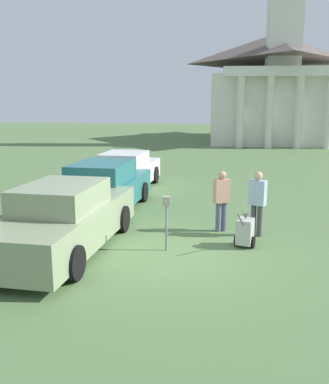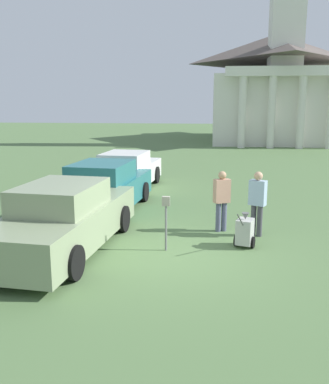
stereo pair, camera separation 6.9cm
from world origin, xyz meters
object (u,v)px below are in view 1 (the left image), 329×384
at_px(person_supervisor, 257,200).
at_px(parking_meter, 166,213).
at_px(parked_car_sage, 65,219).
at_px(equipment_cart, 245,231).
at_px(church, 272,82).
at_px(parked_car_white, 125,172).
at_px(parked_car_teal, 103,189).
at_px(person_worker, 222,198).

bearing_deg(person_supervisor, parking_meter, 59.69).
relative_size(parking_meter, person_supervisor, 0.77).
distance_m(parked_car_sage, parking_meter, 2.35).
distance_m(parked_car_sage, equipment_cart, 4.24).
bearing_deg(equipment_cart, parking_meter, -148.56).
distance_m(parking_meter, church, 31.56).
distance_m(parked_car_white, parking_meter, 7.32).
distance_m(person_supervisor, equipment_cart, 1.15).
distance_m(parked_car_teal, parked_car_white, 3.54).
height_order(parked_car_sage, person_worker, person_worker).
relative_size(parked_car_teal, person_worker, 3.22).
bearing_deg(person_supervisor, person_worker, 9.26).
distance_m(person_worker, person_supervisor, 0.95).
xyz_separation_m(parked_car_sage, person_supervisor, (4.54, 1.59, 0.22)).
relative_size(person_worker, person_supervisor, 0.97).
height_order(parked_car_teal, parking_meter, parked_car_teal).
relative_size(equipment_cart, church, 0.05).
bearing_deg(parking_meter, parked_car_white, 108.57).
height_order(parking_meter, person_worker, person_worker).
relative_size(parking_meter, equipment_cart, 1.30).
distance_m(parked_car_teal, person_worker, 4.03).
bearing_deg(equipment_cart, parked_car_teal, 162.46).
bearing_deg(church, person_worker, -100.04).
xyz_separation_m(parked_car_teal, person_supervisor, (4.54, -2.02, 0.23)).
bearing_deg(church, person_supervisor, -98.22).
bearing_deg(person_worker, equipment_cart, 89.06).
relative_size(parked_car_white, church, 0.23).
bearing_deg(person_supervisor, parked_car_sage, 47.05).
distance_m(parking_meter, equipment_cart, 1.97).
bearing_deg(church, parked_car_white, -110.32).
xyz_separation_m(parked_car_sage, parked_car_teal, (-0.00, 3.62, -0.02)).
relative_size(parked_car_teal, parking_meter, 4.06).
distance_m(equipment_cart, church, 30.87).
bearing_deg(person_supervisor, parked_car_teal, 3.66).
bearing_deg(equipment_cart, church, 99.09).
xyz_separation_m(parked_car_teal, church, (8.76, 27.20, 4.42)).
bearing_deg(person_worker, person_supervisor, 137.08).
xyz_separation_m(parked_car_teal, parked_car_white, (0.00, 3.54, -0.03)).
distance_m(parking_meter, person_supervisor, 2.60).
relative_size(parked_car_white, person_supervisor, 3.02).
xyz_separation_m(parked_car_teal, parking_meter, (2.33, -3.40, 0.18)).
xyz_separation_m(parking_meter, person_worker, (1.31, 1.68, 0.02)).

